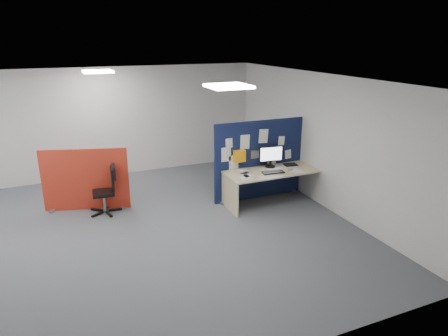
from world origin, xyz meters
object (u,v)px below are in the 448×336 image
object	(u,v)px
office_chair	(108,187)
navy_divider	(259,160)
main_desk	(271,177)
monitor_main	(271,156)
red_divider	(86,180)

from	to	relation	value
office_chair	navy_divider	bearing A→B (deg)	-4.03
main_desk	office_chair	xyz separation A→B (m)	(-3.23, 0.80, -0.02)
monitor_main	office_chair	size ratio (longest dim) A/B	0.54
red_divider	office_chair	world-z (taller)	red_divider
navy_divider	office_chair	world-z (taller)	navy_divider
red_divider	office_chair	bearing A→B (deg)	-23.20
navy_divider	main_desk	world-z (taller)	navy_divider
office_chair	red_divider	bearing A→B (deg)	144.42
monitor_main	office_chair	world-z (taller)	monitor_main
monitor_main	office_chair	xyz separation A→B (m)	(-3.30, 0.64, -0.43)
main_desk	office_chair	size ratio (longest dim) A/B	2.10
main_desk	monitor_main	bearing A→B (deg)	67.99
navy_divider	red_divider	world-z (taller)	navy_divider
navy_divider	red_divider	distance (m)	3.60
monitor_main	office_chair	distance (m)	3.39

